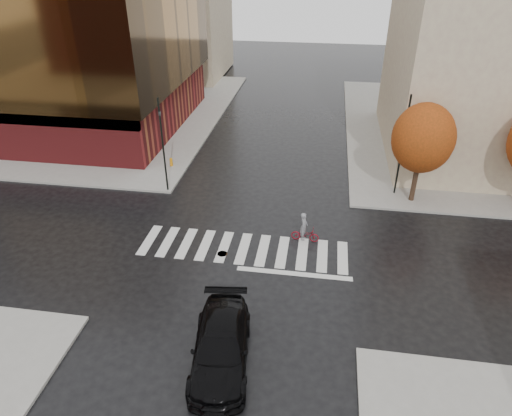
# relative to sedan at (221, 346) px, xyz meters

# --- Properties ---
(ground) EXTENTS (120.00, 120.00, 0.00)m
(ground) POSITION_rel_sedan_xyz_m (-0.50, 7.37, -0.81)
(ground) COLOR black
(ground) RESTS_ON ground
(sidewalk_nw) EXTENTS (30.00, 30.00, 0.15)m
(sidewalk_nw) POSITION_rel_sedan_xyz_m (-21.50, 28.37, -0.73)
(sidewalk_nw) COLOR gray
(sidewalk_nw) RESTS_ON ground
(crosswalk) EXTENTS (12.00, 3.00, 0.01)m
(crosswalk) POSITION_rel_sedan_xyz_m (-0.50, 7.87, -0.80)
(crosswalk) COLOR silver
(crosswalk) RESTS_ON ground
(office_glass) EXTENTS (27.00, 19.00, 16.00)m
(office_glass) POSITION_rel_sedan_xyz_m (-22.50, 25.35, 7.47)
(office_glass) COLOR maroon
(office_glass) RESTS_ON sidewalk_nw
(tree_ne_a) EXTENTS (3.80, 3.80, 6.50)m
(tree_ne_a) POSITION_rel_sedan_xyz_m (9.50, 14.77, 3.65)
(tree_ne_a) COLOR black
(tree_ne_a) RESTS_ON sidewalk_ne
(sedan) EXTENTS (2.94, 5.81, 1.62)m
(sedan) POSITION_rel_sedan_xyz_m (0.00, 0.00, 0.00)
(sedan) COLOR black
(sedan) RESTS_ON ground
(cyclist) EXTENTS (1.64, 0.70, 1.81)m
(cyclist) POSITION_rel_sedan_xyz_m (2.82, 9.18, -0.19)
(cyclist) COLOR maroon
(cyclist) RESTS_ON ground
(traffic_light_nw) EXTENTS (0.16, 0.13, 6.42)m
(traffic_light_nw) POSITION_rel_sedan_xyz_m (-6.80, 13.67, 2.91)
(traffic_light_nw) COLOR black
(traffic_light_nw) RESTS_ON sidewalk_nw
(traffic_light_ne) EXTENTS (0.19, 0.21, 6.75)m
(traffic_light_ne) POSITION_rel_sedan_xyz_m (8.50, 15.58, 3.13)
(traffic_light_ne) COLOR black
(traffic_light_ne) RESTS_ON sidewalk_ne
(fire_hydrant) EXTENTS (0.23, 0.23, 0.65)m
(fire_hydrant) POSITION_rel_sedan_xyz_m (-7.73, 17.37, -0.30)
(fire_hydrant) COLOR orange
(fire_hydrant) RESTS_ON sidewalk_nw
(manhole) EXTENTS (0.59, 0.59, 0.01)m
(manhole) POSITION_rel_sedan_xyz_m (-1.56, 7.19, -0.80)
(manhole) COLOR #3E2716
(manhole) RESTS_ON ground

